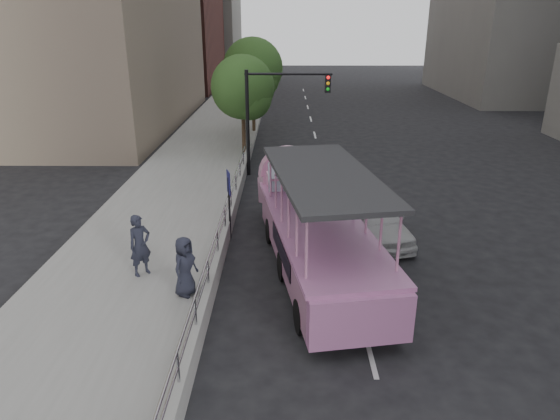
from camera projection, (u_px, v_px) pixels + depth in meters
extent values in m
plane|color=black|center=(322.00, 304.00, 13.83)|extent=(160.00, 160.00, 0.00)
cube|color=#979792|center=(184.00, 187.00, 23.19)|extent=(5.50, 80.00, 0.30)
cube|color=#969792|center=(218.00, 256.00, 15.57)|extent=(0.24, 30.00, 0.36)
cylinder|color=#AAAAAE|center=(178.00, 367.00, 9.77)|extent=(0.07, 0.07, 0.70)
cylinder|color=#AAAAAE|center=(195.00, 311.00, 11.64)|extent=(0.07, 0.07, 0.70)
cylinder|color=#AAAAAE|center=(208.00, 271.00, 13.51)|extent=(0.07, 0.07, 0.70)
cylinder|color=#AAAAAE|center=(217.00, 241.00, 15.38)|extent=(0.07, 0.07, 0.70)
cylinder|color=#AAAAAE|center=(225.00, 217.00, 17.25)|extent=(0.07, 0.07, 0.70)
cylinder|color=#AAAAAE|center=(231.00, 198.00, 19.12)|extent=(0.07, 0.07, 0.70)
cylinder|color=#AAAAAE|center=(236.00, 182.00, 20.99)|extent=(0.07, 0.07, 0.70)
cylinder|color=#AAAAAE|center=(240.00, 169.00, 22.86)|extent=(0.07, 0.07, 0.70)
cylinder|color=#AAAAAE|center=(243.00, 158.00, 24.73)|extent=(0.07, 0.07, 0.70)
cylinder|color=#AAAAAE|center=(217.00, 241.00, 15.38)|extent=(0.06, 22.00, 0.06)
cylinder|color=#AAAAAE|center=(217.00, 231.00, 15.26)|extent=(0.06, 22.00, 0.06)
cylinder|color=black|center=(303.00, 316.00, 12.47)|extent=(0.49, 0.93, 0.88)
cylinder|color=black|center=(385.00, 309.00, 12.79)|extent=(0.49, 0.93, 0.88)
cylinder|color=black|center=(285.00, 266.00, 15.01)|extent=(0.49, 0.93, 0.88)
cylinder|color=black|center=(354.00, 261.00, 15.32)|extent=(0.49, 0.93, 0.88)
cylinder|color=black|center=(272.00, 231.00, 17.55)|extent=(0.49, 0.93, 0.88)
cylinder|color=black|center=(331.00, 227.00, 17.86)|extent=(0.49, 0.93, 0.88)
cube|color=#BF799F|center=(319.00, 244.00, 15.15)|extent=(3.77, 8.35, 1.23)
cube|color=#BF799F|center=(291.00, 189.00, 19.41)|extent=(2.72, 2.46, 1.53)
cylinder|color=#BF799F|center=(288.00, 175.00, 20.08)|extent=(2.39, 1.06, 2.31)
cube|color=#A86296|center=(361.00, 320.00, 11.29)|extent=(2.48, 0.75, 1.23)
cube|color=#A86296|center=(319.00, 224.00, 14.91)|extent=(3.94, 8.66, 0.12)
cube|color=#27272A|center=(324.00, 175.00, 13.96)|extent=(3.65, 6.83, 0.14)
cube|color=#9BA6B7|center=(300.00, 176.00, 17.46)|extent=(2.26, 0.58, 1.03)
cube|color=#BF799F|center=(298.00, 180.00, 17.98)|extent=(2.29, 1.33, 0.49)
imported|color=silver|center=(375.00, 220.00, 17.78)|extent=(2.49, 4.49, 1.45)
imported|color=#212331|center=(140.00, 245.00, 14.54)|extent=(0.80, 0.80, 1.87)
imported|color=#212331|center=(185.00, 266.00, 13.48)|extent=(0.86, 0.98, 1.69)
cylinder|color=black|center=(229.00, 208.00, 17.65)|extent=(0.07, 0.07, 2.29)
cube|color=#0B0C53|center=(228.00, 183.00, 17.31)|extent=(0.18, 0.55, 0.82)
cube|color=silver|center=(229.00, 183.00, 17.31)|extent=(0.12, 0.35, 0.50)
cylinder|color=black|center=(248.00, 124.00, 24.63)|extent=(0.18, 0.18, 5.20)
cylinder|color=black|center=(288.00, 74.00, 23.76)|extent=(4.20, 0.12, 0.12)
cube|color=black|center=(328.00, 84.00, 23.90)|extent=(0.28, 0.22, 0.85)
sphere|color=red|center=(328.00, 78.00, 23.67)|extent=(0.16, 0.16, 0.16)
cylinder|color=#342418|center=(244.00, 131.00, 28.28)|extent=(0.22, 0.22, 3.08)
sphere|color=#335B24|center=(243.00, 87.00, 27.42)|extent=(3.52, 3.52, 3.52)
sphere|color=#335B24|center=(250.00, 98.00, 27.33)|extent=(2.42, 2.42, 2.42)
cylinder|color=#342418|center=(254.00, 110.00, 33.82)|extent=(0.22, 0.22, 3.47)
sphere|color=#335B24|center=(253.00, 68.00, 32.85)|extent=(3.97, 3.97, 3.97)
sphere|color=#335B24|center=(259.00, 78.00, 32.79)|extent=(2.73, 2.73, 2.73)
cube|color=gray|center=(180.00, 1.00, 70.29)|extent=(16.00, 14.00, 20.00)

